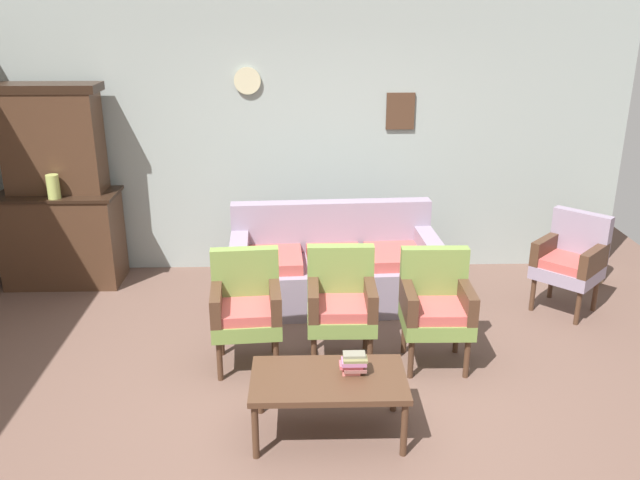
{
  "coord_description": "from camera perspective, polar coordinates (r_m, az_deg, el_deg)",
  "views": [
    {
      "loc": [
        -0.07,
        -3.99,
        2.69
      ],
      "look_at": [
        0.06,
        1.07,
        0.85
      ],
      "focal_mm": 37.26,
      "sensor_mm": 36.0,
      "label": 1
    }
  ],
  "objects": [
    {
      "name": "ground_plane",
      "position": [
        4.82,
        -0.43,
        -14.0
      ],
      "size": [
        7.68,
        7.68,
        0.0
      ],
      "primitive_type": "plane",
      "color": "brown"
    },
    {
      "name": "floral_couch",
      "position": [
        6.19,
        1.19,
        -2.5
      ],
      "size": [
        1.93,
        0.9,
        0.9
      ],
      "color": "gray",
      "rests_on": "ground"
    },
    {
      "name": "coffee_table",
      "position": [
        4.35,
        0.74,
        -12.19
      ],
      "size": [
        1.0,
        0.56,
        0.42
      ],
      "color": "#472D1E",
      "rests_on": "ground"
    },
    {
      "name": "wall_back_with_decor",
      "position": [
        6.76,
        -0.89,
        8.54
      ],
      "size": [
        6.4,
        0.09,
        2.7
      ],
      "color": "#939E99",
      "rests_on": "ground"
    },
    {
      "name": "armchair_by_doorway",
      "position": [
        5.14,
        1.83,
        -5.26
      ],
      "size": [
        0.52,
        0.49,
        0.9
      ],
      "color": "olive",
      "rests_on": "ground"
    },
    {
      "name": "floor_vase_by_wall",
      "position": [
        7.21,
        22.48,
        -0.95
      ],
      "size": [
        0.26,
        0.26,
        0.61
      ],
      "primitive_type": "cylinder",
      "color": "#836548",
      "rests_on": "ground"
    },
    {
      "name": "armchair_near_couch_end",
      "position": [
        5.18,
        9.92,
        -5.41
      ],
      "size": [
        0.53,
        0.5,
        0.9
      ],
      "color": "olive",
      "rests_on": "ground"
    },
    {
      "name": "vase_on_cabinet",
      "position": [
        6.7,
        -21.94,
        4.28
      ],
      "size": [
        0.12,
        0.12,
        0.23
      ],
      "primitive_type": "cylinder",
      "color": "#B5C362",
      "rests_on": "side_cabinet"
    },
    {
      "name": "wingback_chair_by_fireplace",
      "position": [
        6.38,
        20.75,
        -1.47
      ],
      "size": [
        0.71,
        0.71,
        0.9
      ],
      "color": "gray",
      "rests_on": "ground"
    },
    {
      "name": "armchair_near_cabinet",
      "position": [
        5.12,
        -6.36,
        -5.53
      ],
      "size": [
        0.56,
        0.53,
        0.9
      ],
      "color": "olive",
      "rests_on": "ground"
    },
    {
      "name": "book_stack_on_table",
      "position": [
        4.33,
        2.88,
        -10.56
      ],
      "size": [
        0.18,
        0.11,
        0.14
      ],
      "color": "#F27E77",
      "rests_on": "coffee_table"
    },
    {
      "name": "side_cabinet",
      "position": [
        7.04,
        -21.21,
        0.16
      ],
      "size": [
        1.16,
        0.55,
        0.93
      ],
      "color": "#472D1E",
      "rests_on": "ground"
    },
    {
      "name": "cabinet_upper_hutch",
      "position": [
        6.87,
        -22.02,
        8.13
      ],
      "size": [
        0.99,
        0.38,
        1.03
      ],
      "color": "#472D1E",
      "rests_on": "side_cabinet"
    }
  ]
}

